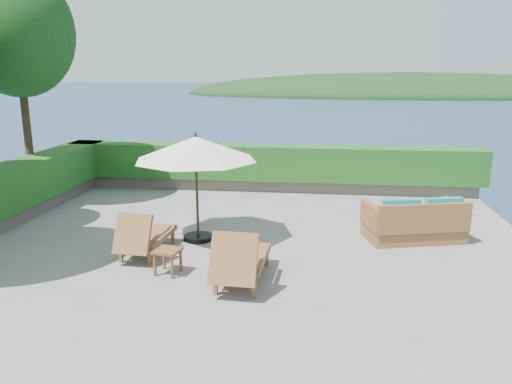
# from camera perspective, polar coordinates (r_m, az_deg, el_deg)

# --- Properties ---
(ground) EXTENTS (12.00, 12.00, 0.00)m
(ground) POSITION_cam_1_polar(r_m,az_deg,el_deg) (9.65, -2.39, -7.41)
(ground) COLOR gray
(ground) RESTS_ON ground
(foundation) EXTENTS (12.00, 12.00, 3.00)m
(foundation) POSITION_cam_1_polar(r_m,az_deg,el_deg) (10.31, -2.31, -15.49)
(foundation) COLOR #574F45
(foundation) RESTS_ON ocean
(offshore_island) EXTENTS (126.00, 57.60, 12.60)m
(offshore_island) POSITION_cam_1_polar(r_m,az_deg,el_deg) (150.85, 16.57, 10.61)
(offshore_island) COLOR black
(offshore_island) RESTS_ON ocean
(planter_wall_far) EXTENTS (12.00, 0.60, 0.36)m
(planter_wall_far) POSITION_cam_1_polar(r_m,az_deg,el_deg) (14.93, 1.21, 0.90)
(planter_wall_far) COLOR #675F52
(planter_wall_far) RESTS_ON ground
(hedge_far) EXTENTS (12.40, 0.90, 1.00)m
(hedge_far) POSITION_cam_1_polar(r_m,az_deg,el_deg) (14.79, 1.23, 3.44)
(hedge_far) COLOR #174C15
(hedge_far) RESTS_ON planter_wall_far
(tree_far) EXTENTS (2.80, 2.80, 6.03)m
(tree_far) POSITION_cam_1_polar(r_m,az_deg,el_deg) (14.27, -25.68, 16.11)
(tree_far) COLOR #3B2B17
(tree_far) RESTS_ON ground
(patio_umbrella) EXTENTS (2.81, 2.81, 2.28)m
(patio_umbrella) POSITION_cam_1_polar(r_m,az_deg,el_deg) (10.21, -6.90, 4.85)
(patio_umbrella) COLOR black
(patio_umbrella) RESTS_ON ground
(lounge_left) EXTENTS (0.80, 1.67, 0.94)m
(lounge_left) POSITION_cam_1_polar(r_m,az_deg,el_deg) (9.85, -12.62, -4.88)
(lounge_left) COLOR brown
(lounge_left) RESTS_ON ground
(lounge_right) EXTENTS (0.86, 1.83, 1.04)m
(lounge_right) POSITION_cam_1_polar(r_m,az_deg,el_deg) (8.35, -1.74, -7.66)
(lounge_right) COLOR brown
(lounge_right) RESTS_ON ground
(side_table) EXTENTS (0.49, 0.49, 0.45)m
(side_table) POSITION_cam_1_polar(r_m,az_deg,el_deg) (8.89, -10.08, -6.96)
(side_table) COLOR brown
(side_table) RESTS_ON ground
(wicker_loveseat) EXTENTS (2.18, 1.50, 0.98)m
(wicker_loveseat) POSITION_cam_1_polar(r_m,az_deg,el_deg) (10.96, 17.69, -3.39)
(wicker_loveseat) COLOR brown
(wicker_loveseat) RESTS_ON ground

